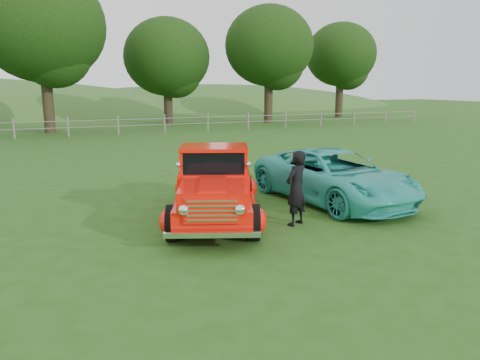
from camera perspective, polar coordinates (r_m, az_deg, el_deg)
name	(u,v)px	position (r m, az deg, el deg)	size (l,w,h in m)	color
ground	(270,237)	(9.97, 3.69, -6.92)	(140.00, 140.00, 0.00)	#254813
distant_hills	(49,142)	(68.38, -22.24, 4.29)	(116.00, 60.00, 18.00)	#2D5D22
fence_line	(118,125)	(30.87, -14.64, 6.50)	(48.00, 0.12, 1.20)	slate
tree_near_west	(42,26)	(33.67, -23.01, 16.94)	(8.00, 8.00, 10.42)	black
tree_near_east	(167,57)	(38.64, -8.92, 14.59)	(6.80, 6.80, 8.33)	black
tree_mid_east	(269,46)	(39.53, 3.56, 15.98)	(7.20, 7.20, 9.44)	black
tree_far_east	(341,55)	(46.62, 12.21, 14.69)	(6.60, 6.60, 8.86)	black
red_pickup	(215,187)	(10.99, -3.11, -0.85)	(3.44, 5.28, 1.78)	black
teal_sedan	(334,176)	(12.96, 11.37, 0.46)	(2.35, 5.10, 1.42)	#2DB4A5
man	(296,188)	(10.63, 6.86, -1.00)	(0.63, 0.41, 1.72)	black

